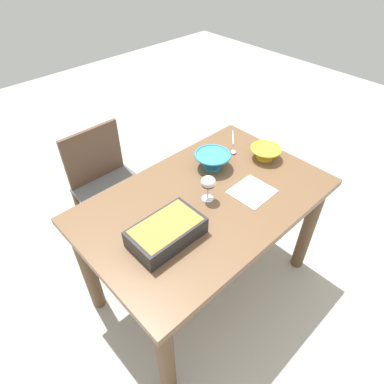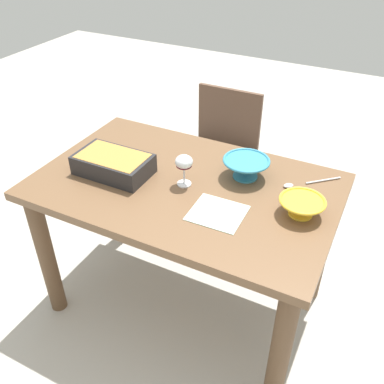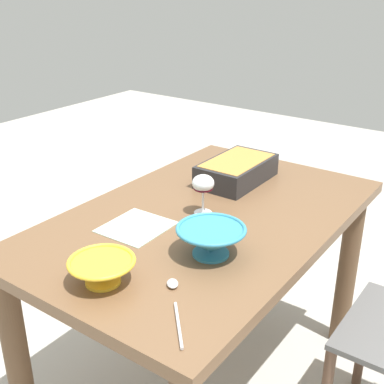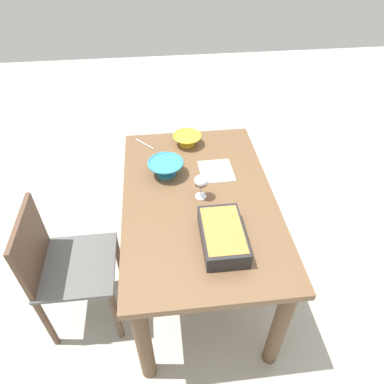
{
  "view_description": "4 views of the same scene",
  "coord_description": "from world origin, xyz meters",
  "px_view_note": "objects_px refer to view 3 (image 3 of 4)",
  "views": [
    {
      "loc": [
        -0.92,
        -0.87,
        1.91
      ],
      "look_at": [
        -0.08,
        0.03,
        0.83
      ],
      "focal_mm": 31.13,
      "sensor_mm": 36.0,
      "label": 1
    },
    {
      "loc": [
        0.72,
        -1.36,
        1.8
      ],
      "look_at": [
        0.07,
        -0.08,
        0.78
      ],
      "focal_mm": 39.94,
      "sensor_mm": 36.0,
      "label": 2
    },
    {
      "loc": [
        1.29,
        0.87,
        1.51
      ],
      "look_at": [
        -0.02,
        -0.07,
        0.81
      ],
      "focal_mm": 47.06,
      "sensor_mm": 36.0,
      "label": 3
    },
    {
      "loc": [
        -1.37,
        0.19,
        2.05
      ],
      "look_at": [
        -0.04,
        0.04,
        0.83
      ],
      "focal_mm": 32.68,
      "sensor_mm": 36.0,
      "label": 4
    }
  ],
  "objects_px": {
    "serving_spoon": "(175,297)",
    "small_bowl": "(211,239)",
    "dining_table": "(205,248)",
    "casserole_dish": "(237,170)",
    "napkin": "(136,227)",
    "mixing_bowl": "(102,269)",
    "wine_glass": "(203,186)"
  },
  "relations": [
    {
      "from": "dining_table",
      "to": "mixing_bowl",
      "type": "bearing_deg",
      "value": 1.24
    },
    {
      "from": "dining_table",
      "to": "wine_glass",
      "type": "bearing_deg",
      "value": -76.79
    },
    {
      "from": "mixing_bowl",
      "to": "napkin",
      "type": "xyz_separation_m",
      "value": [
        -0.29,
        -0.14,
        -0.04
      ]
    },
    {
      "from": "wine_glass",
      "to": "mixing_bowl",
      "type": "bearing_deg",
      "value": 2.49
    },
    {
      "from": "wine_glass",
      "to": "small_bowl",
      "type": "bearing_deg",
      "value": 39.62
    },
    {
      "from": "casserole_dish",
      "to": "serving_spoon",
      "type": "distance_m",
      "value": 0.83
    },
    {
      "from": "dining_table",
      "to": "mixing_bowl",
      "type": "xyz_separation_m",
      "value": [
        0.5,
        0.01,
        0.18
      ]
    },
    {
      "from": "dining_table",
      "to": "casserole_dish",
      "type": "distance_m",
      "value": 0.38
    },
    {
      "from": "wine_glass",
      "to": "serving_spoon",
      "type": "bearing_deg",
      "value": 26.44
    },
    {
      "from": "dining_table",
      "to": "serving_spoon",
      "type": "xyz_separation_m",
      "value": [
        0.45,
        0.21,
        0.14
      ]
    },
    {
      "from": "mixing_bowl",
      "to": "wine_glass",
      "type": "bearing_deg",
      "value": -177.51
    },
    {
      "from": "casserole_dish",
      "to": "mixing_bowl",
      "type": "relative_size",
      "value": 1.83
    },
    {
      "from": "casserole_dish",
      "to": "mixing_bowl",
      "type": "xyz_separation_m",
      "value": [
        0.83,
        0.08,
        -0.01
      ]
    },
    {
      "from": "small_bowl",
      "to": "serving_spoon",
      "type": "relative_size",
      "value": 0.96
    },
    {
      "from": "mixing_bowl",
      "to": "serving_spoon",
      "type": "bearing_deg",
      "value": 103.91
    },
    {
      "from": "dining_table",
      "to": "casserole_dish",
      "type": "xyz_separation_m",
      "value": [
        -0.32,
        -0.07,
        0.18
      ]
    },
    {
      "from": "wine_glass",
      "to": "casserole_dish",
      "type": "relative_size",
      "value": 0.43
    },
    {
      "from": "dining_table",
      "to": "napkin",
      "type": "relative_size",
      "value": 6.2
    },
    {
      "from": "serving_spoon",
      "to": "napkin",
      "type": "distance_m",
      "value": 0.42
    },
    {
      "from": "dining_table",
      "to": "mixing_bowl",
      "type": "height_order",
      "value": "mixing_bowl"
    },
    {
      "from": "casserole_dish",
      "to": "small_bowl",
      "type": "bearing_deg",
      "value": 23.6
    },
    {
      "from": "wine_glass",
      "to": "napkin",
      "type": "height_order",
      "value": "wine_glass"
    },
    {
      "from": "wine_glass",
      "to": "mixing_bowl",
      "type": "xyz_separation_m",
      "value": [
        0.5,
        0.02,
        -0.06
      ]
    },
    {
      "from": "serving_spoon",
      "to": "small_bowl",
      "type": "bearing_deg",
      "value": -168.36
    },
    {
      "from": "wine_glass",
      "to": "serving_spoon",
      "type": "relative_size",
      "value": 0.67
    },
    {
      "from": "serving_spoon",
      "to": "mixing_bowl",
      "type": "bearing_deg",
      "value": -76.09
    },
    {
      "from": "small_bowl",
      "to": "napkin",
      "type": "bearing_deg",
      "value": -90.6
    },
    {
      "from": "dining_table",
      "to": "small_bowl",
      "type": "bearing_deg",
      "value": 37.49
    },
    {
      "from": "napkin",
      "to": "serving_spoon",
      "type": "bearing_deg",
      "value": 54.78
    },
    {
      "from": "mixing_bowl",
      "to": "dining_table",
      "type": "bearing_deg",
      "value": -178.76
    },
    {
      "from": "dining_table",
      "to": "napkin",
      "type": "height_order",
      "value": "napkin"
    },
    {
      "from": "serving_spoon",
      "to": "dining_table",
      "type": "bearing_deg",
      "value": -154.81
    }
  ]
}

